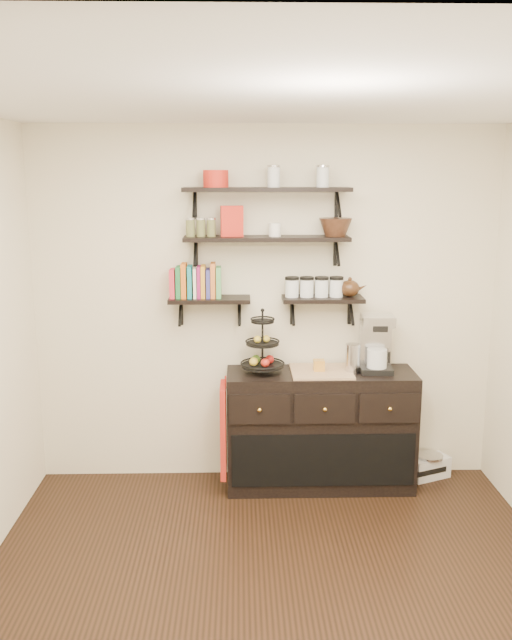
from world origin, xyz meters
The scene contains 21 objects.
floor centered at (0.00, 0.00, 0.00)m, with size 3.50×3.50×0.00m, color black.
ceiling centered at (0.00, 0.00, 2.70)m, with size 3.50×3.50×0.02m, color white.
back_wall centered at (0.00, 1.75, 1.35)m, with size 3.50×0.02×2.70m, color beige.
shelf_top centered at (0.00, 1.62, 2.23)m, with size 1.20×0.27×0.23m.
shelf_mid centered at (0.00, 1.62, 1.88)m, with size 1.20×0.27×0.23m.
shelf_low_left centered at (-0.42, 1.63, 1.43)m, with size 0.60×0.25×0.23m.
shelf_low_right centered at (0.42, 1.63, 1.43)m, with size 0.60×0.25×0.23m.
cookbooks centered at (-0.51, 1.63, 1.56)m, with size 0.36×0.15×0.26m.
glass_canisters centered at (0.36, 1.63, 1.51)m, with size 0.43×0.10×0.13m.
sideboard centered at (0.41, 1.51, 0.45)m, with size 1.40×0.50×0.92m.
fruit_stand centered at (-0.03, 1.52, 1.06)m, with size 0.32×0.32×0.46m.
candle centered at (0.39, 1.51, 0.96)m, with size 0.08×0.08×0.08m, color #BA7F2A.
coffee_maker centered at (0.81, 1.54, 1.11)m, with size 0.25×0.24×0.43m.
thermal_carafe centered at (0.64, 1.49, 1.01)m, with size 0.11×0.11×0.22m, color silver.
apron centered at (-0.32, 1.41, 0.49)m, with size 0.04×0.30×0.69m, color #A82912.
radio centered at (1.29, 1.62, 0.09)m, with size 0.35×0.28×0.19m.
recipe_box centered at (-0.25, 1.61, 2.01)m, with size 0.16×0.06×0.22m, color red.
walnut_bowl centered at (0.50, 1.61, 1.96)m, with size 0.24×0.24×0.13m, color black, non-canonical shape.
ramekins centered at (0.06, 1.61, 1.95)m, with size 0.09×0.09×0.10m, color white.
teapot centered at (0.62, 1.63, 1.52)m, with size 0.20×0.15×0.15m, color #392111, non-canonical shape.
red_pot centered at (-0.36, 1.61, 2.31)m, with size 0.18×0.18×0.12m, color red.
Camera 1 is at (-0.20, -3.30, 2.34)m, focal length 38.00 mm.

